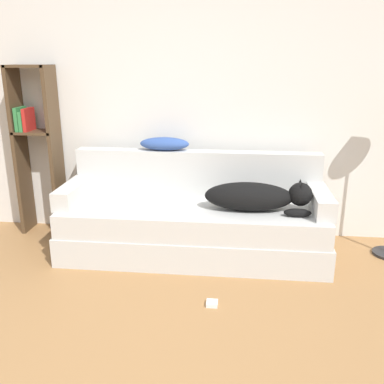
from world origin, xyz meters
name	(u,v)px	position (x,y,z in m)	size (l,w,h in m)	color
wall_back	(181,91)	(0.00, 2.46, 1.35)	(7.18, 0.06, 2.70)	silver
couch	(193,230)	(0.18, 1.89, 0.22)	(2.24, 0.81, 0.45)	silver
couch_backrest	(197,173)	(0.18, 2.22, 0.65)	(2.20, 0.15, 0.40)	silver
couch_arm_left	(73,193)	(-0.87, 1.88, 0.53)	(0.15, 0.62, 0.16)	silver
couch_arm_right	(320,201)	(1.22, 1.88, 0.53)	(0.15, 0.62, 0.16)	silver
dog	(257,196)	(0.70, 1.82, 0.57)	(0.87, 0.29, 0.27)	black
laptop	(176,207)	(0.04, 1.81, 0.46)	(0.34, 0.28, 0.02)	silver
throw_pillow	(165,144)	(-0.12, 2.23, 0.91)	(0.45, 0.20, 0.12)	#335199
bookshelf	(36,142)	(-1.35, 2.28, 0.88)	(0.39, 0.26, 1.59)	#4C3823
power_adapter	(212,303)	(0.39, 1.08, 0.01)	(0.08, 0.08, 0.03)	white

